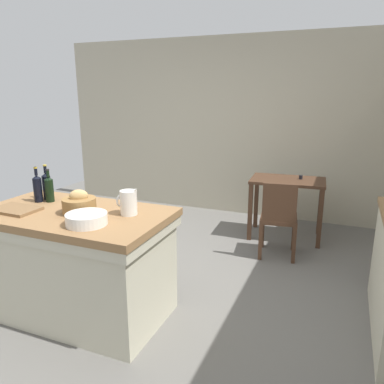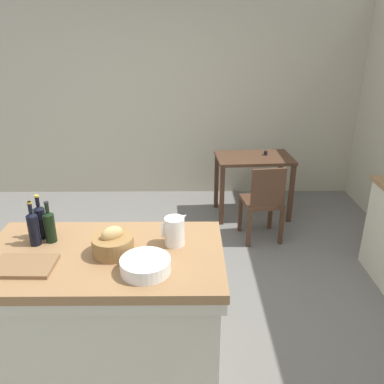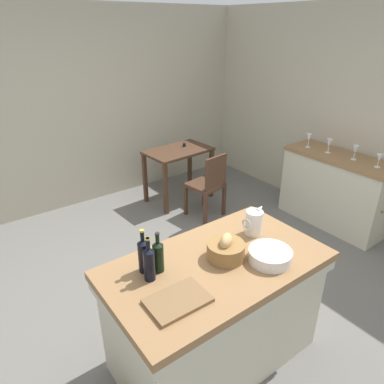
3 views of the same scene
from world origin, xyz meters
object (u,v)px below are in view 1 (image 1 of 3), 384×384
Objects in this scene: cutting_board at (16,210)px; wine_bottle_amber at (47,185)px; wooden_chair at (279,217)px; pitcher at (128,202)px; island_table at (77,259)px; wine_bottle_green at (38,188)px; bread_basket at (79,204)px; writing_desk at (287,189)px; wine_bottle_dark at (49,189)px; wash_bowl at (87,219)px.

cutting_board is 1.15× the size of wine_bottle_amber.
pitcher reaches higher than wooden_chair.
wine_bottle_green is (-0.45, 0.12, 0.54)m from island_table.
wine_bottle_amber is (-0.01, 0.37, 0.11)m from cutting_board.
island_table is 5.89× the size of bread_basket.
writing_desk is 2.84m from wine_bottle_dark.
cutting_board is at bearing -159.90° from island_table.
wine_bottle_amber is at bearing 150.72° from wash_bowl.
wine_bottle_green is (-1.78, -2.29, 0.38)m from writing_desk.
wash_bowl is 1.03× the size of wine_bottle_dark.
writing_desk is (1.33, 2.41, 0.15)m from island_table.
wine_bottle_dark reaches higher than pitcher.
writing_desk is 0.68m from wooden_chair.
wine_bottle_amber is at bearing 157.67° from bread_basket.
wine_bottle_amber is at bearing 81.73° from wine_bottle_green.
wine_bottle_dark is at bearing 176.69° from pitcher.
cutting_board is at bearing -163.18° from pitcher.
writing_desk is 2.82m from wash_bowl.
wash_bowl is at bearing -3.57° from cutting_board.
cutting_board is (-0.43, -0.16, 0.42)m from island_table.
pitcher reaches higher than bread_basket.
cutting_board is 1.17× the size of wine_bottle_green.
wine_bottle_green reaches higher than wash_bowl.
cutting_board reaches higher than island_table.
wash_bowl is 0.82× the size of cutting_board.
cutting_board is 0.30m from wine_bottle_green.
wine_bottle_amber is at bearing 173.57° from pitcher.
writing_desk is 3.18× the size of wash_bowl.
wooden_chair is 3.79× the size of pitcher.
writing_desk is 2.62× the size of cutting_board.
wine_bottle_dark reaches higher than wash_bowl.
pitcher is 0.90× the size of bread_basket.
wine_bottle_dark reaches higher than island_table.
island_table reaches higher than writing_desk.
wash_bowl is 0.73m from cutting_board.
writing_desk is 2.49m from pitcher.
pitcher is at bearing 16.82° from cutting_board.
island_table reaches higher than wooden_chair.
cutting_board is 0.38m from wine_bottle_amber.
writing_desk is at bearing 69.05° from pitcher.
wine_bottle_dark reaches higher than bread_basket.
cutting_board is 1.25× the size of wine_bottle_dark.
bread_basket is at bearing -126.09° from wooden_chair.
wine_bottle_dark is at bearing 151.43° from wash_bowl.
wine_bottle_amber is (-0.73, 0.41, 0.08)m from wash_bowl.
writing_desk is at bearing 91.38° from wooden_chair.
cutting_board is at bearing -133.03° from wooden_chair.
wooden_chair is at bearing -88.62° from writing_desk.
bread_basket is (-0.38, -0.11, -0.03)m from pitcher.
cutting_board is (-1.76, -2.56, 0.27)m from writing_desk.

